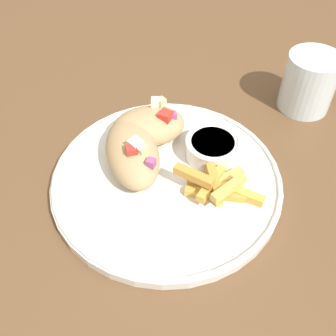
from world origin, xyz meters
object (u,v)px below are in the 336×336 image
Objects in this scene: pita_sandwich_near at (132,152)px; fries_pile at (218,184)px; sauce_ramekin at (212,147)px; water_glass at (308,85)px; plate at (168,180)px; pita_sandwich_far at (149,126)px.

pita_sandwich_near is 1.28× the size of fries_pile.
water_glass is (0.06, 0.21, 0.01)m from sauce_ramekin.
fries_pile is at bearing 17.19° from plate.
fries_pile is 1.24× the size of water_glass.
sauce_ramekin is at bearing -105.85° from water_glass.
sauce_ramekin is (0.08, 0.08, -0.01)m from pita_sandwich_near.
fries_pile is at bearing -51.96° from sauce_ramekin.
pita_sandwich_near is at bearing -135.51° from sauce_ramekin.
fries_pile is 0.26m from water_glass.
plate is 0.07m from fries_pile.
sauce_ramekin reaches higher than plate.
pita_sandwich_near is at bearing -166.48° from fries_pile.
pita_sandwich_far is at bearing -124.42° from water_glass.
water_glass is (0.16, 0.23, 0.00)m from pita_sandwich_far.
pita_sandwich_far is 0.14m from fries_pile.
water_glass is (0.14, 0.29, 0.00)m from pita_sandwich_near.
sauce_ramekin is (0.10, 0.02, -0.01)m from pita_sandwich_far.
plate is at bearing -162.81° from fries_pile.
pita_sandwich_near is at bearing -116.09° from water_glass.
water_glass is at bearing 74.15° from sauce_ramekin.
pita_sandwich_far is 1.66× the size of sauce_ramekin.
sauce_ramekin is 0.83× the size of water_glass.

